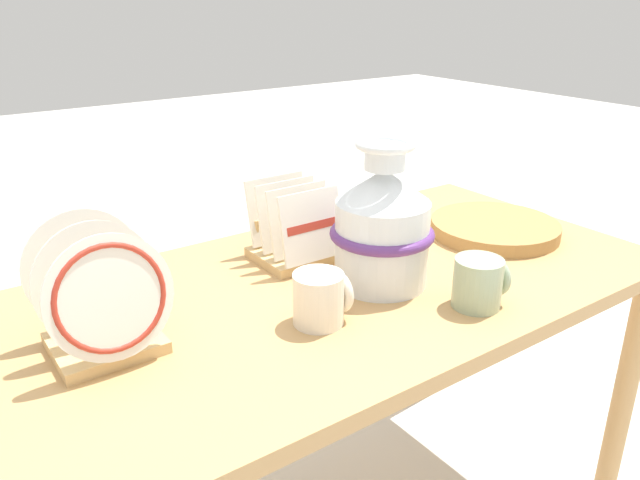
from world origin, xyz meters
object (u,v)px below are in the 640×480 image
Objects in this scene: ceramic_vase at (382,224)px; wicker_charger_stack at (495,228)px; dish_rack_round_plates at (102,306)px; mug_cream_glaze at (321,298)px; dish_rack_square_plates at (294,235)px; mug_sage_glaze at (479,282)px.

wicker_charger_stack is (0.43, 0.05, -0.12)m from ceramic_vase.
dish_rack_round_plates is 2.21× the size of mug_cream_glaze.
dish_rack_round_plates is at bearing 173.63° from ceramic_vase.
dish_rack_round_plates is at bearing 179.00° from wicker_charger_stack.
dish_rack_square_plates is 0.56× the size of wicker_charger_stack.
wicker_charger_stack is at bearing 10.14° from mug_cream_glaze.
dish_rack_square_plates is (0.50, 0.15, -0.03)m from dish_rack_round_plates.
ceramic_vase is 0.58m from dish_rack_round_plates.
ceramic_vase reaches higher than dish_rack_square_plates.
ceramic_vase is at bearing 115.15° from mug_sage_glaze.
dish_rack_square_plates is at bearing 110.48° from ceramic_vase.
ceramic_vase is 2.96× the size of mug_sage_glaze.
dish_rack_round_plates is 0.39m from mug_cream_glaze.
dish_rack_round_plates is at bearing -162.81° from dish_rack_square_plates.
mug_cream_glaze is (-0.13, -0.29, -0.01)m from dish_rack_square_plates.
ceramic_vase is 1.71× the size of dish_rack_square_plates.
dish_rack_square_plates is (-0.08, 0.22, -0.08)m from ceramic_vase.
mug_sage_glaze is (0.09, -0.20, -0.08)m from ceramic_vase.
mug_sage_glaze is (-0.34, -0.24, 0.03)m from wicker_charger_stack.
wicker_charger_stack is at bearing 35.55° from mug_sage_glaze.
dish_rack_round_plates is 1.28× the size of dish_rack_square_plates.
mug_sage_glaze is at bearing -23.17° from mug_cream_glaze.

